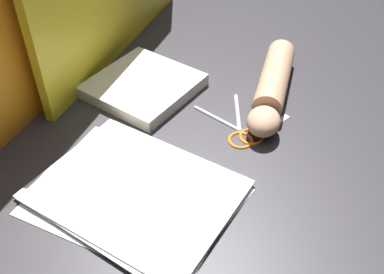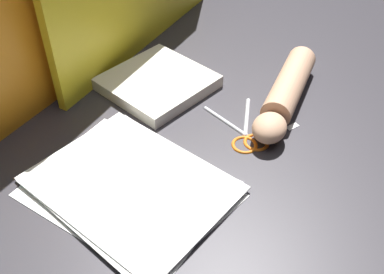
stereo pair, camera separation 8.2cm
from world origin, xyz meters
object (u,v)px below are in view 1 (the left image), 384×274
Objects in this scene: paper_stack at (135,192)px; scissors at (240,129)px; book_closed at (143,86)px; hand_forearm at (273,86)px.

paper_stack is 0.26m from scissors.
hand_forearm reaches higher than book_closed.
scissors is (0.25, -0.08, -0.00)m from paper_stack.
book_closed reaches higher than paper_stack.
paper_stack is 2.00× the size of scissors.
scissors is at bearing -18.76° from paper_stack.
paper_stack is at bearing -147.90° from book_closed.
book_closed is 0.72× the size of hand_forearm.
paper_stack is at bearing 161.24° from scissors.
book_closed is (0.26, 0.17, 0.01)m from paper_stack.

